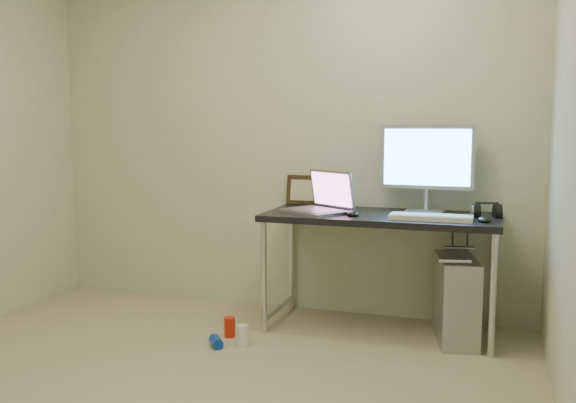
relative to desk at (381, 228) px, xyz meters
The scene contains 16 objects.
wall_back 1.02m from the desk, 157.58° to the left, with size 3.50×0.02×2.50m, color beige.
desk is the anchor object (origin of this frame).
tower_computer 0.63m from the desk, ahead, with size 0.32×0.53×0.55m.
cable_a 0.57m from the desk, 32.30° to the left, with size 0.01×0.01×0.70m, color black.
cable_b 0.64m from the desk, 25.75° to the left, with size 0.01×0.01×0.72m, color black.
can_red 1.13m from the desk, 153.38° to the right, with size 0.07×0.07×0.12m, color red.
can_white 1.09m from the desk, 142.16° to the right, with size 0.07×0.07×0.13m, color white.
can_blue 1.23m from the desk, 144.18° to the right, with size 0.06×0.06×0.11m, color #0C38B0.
laptop 0.41m from the desk, behind, with size 0.49×0.47×0.26m.
monitor 0.52m from the desk, 36.82° to the left, with size 0.59×0.18×0.56m.
keyboard 0.37m from the desk, 25.41° to the right, with size 0.48×0.16×0.03m, color silver.
mouse_right 0.65m from the desk, 12.29° to the right, with size 0.07×0.12×0.04m, color black.
mouse_left 0.23m from the desk, 139.97° to the right, with size 0.08×0.12×0.04m, color black.
headphones 0.64m from the desk, ahead, with size 0.19×0.11×0.12m.
picture_frame 0.69m from the desk, 153.66° to the left, with size 0.26×0.03×0.21m, color black.
webcam 0.48m from the desk, 148.09° to the left, with size 0.05×0.04×0.12m.
Camera 1 is at (1.47, -2.52, 1.31)m, focal length 40.00 mm.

